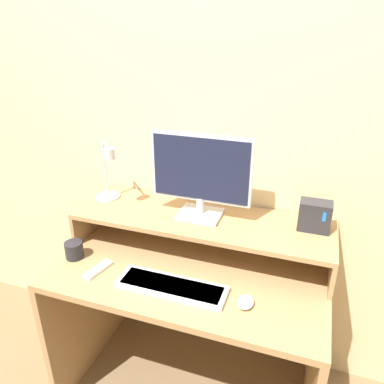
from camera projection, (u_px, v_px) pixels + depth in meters
The scene contains 10 objects.
wall_back at pixel (216, 138), 1.78m from camera, with size 6.00×0.05×2.50m.
desk at pixel (190, 306), 1.76m from camera, with size 1.19×0.68×0.76m.
monitor_shelf at pixel (201, 222), 1.74m from camera, with size 1.19×0.37×0.17m.
monitor at pixel (201, 175), 1.65m from camera, with size 0.46×0.16×0.39m.
desk_lamp at pixel (108, 177), 1.82m from camera, with size 0.18×0.18×0.31m.
router_dock at pixel (315, 216), 1.60m from camera, with size 0.13×0.09×0.13m.
keyboard at pixel (171, 286), 1.53m from camera, with size 0.46×0.14×0.02m.
mouse at pixel (246, 302), 1.44m from camera, with size 0.06×0.09×0.03m.
remote_control at pixel (98, 269), 1.63m from camera, with size 0.07×0.15×0.02m.
mug at pixel (74, 250), 1.72m from camera, with size 0.08×0.08×0.08m.
Camera 1 is at (0.46, -0.95, 1.76)m, focal length 35.00 mm.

